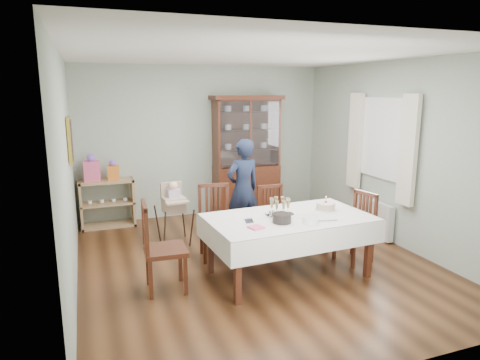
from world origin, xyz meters
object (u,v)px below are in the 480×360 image
woman (243,189)px  birthday_cake (326,207)px  china_cabinet (246,153)px  champagne_tray (280,210)px  dining_table (288,246)px  chair_far_right (274,231)px  chair_end_right (354,241)px  sideboard (108,203)px  high_chair (174,220)px  chair_end_left (164,264)px  gift_bag_pink (92,169)px  chair_far_left (216,236)px  gift_bag_orange (113,171)px

woman → birthday_cake: size_ratio=5.66×
china_cabinet → champagne_tray: size_ratio=6.09×
birthday_cake → dining_table: bearing=-171.6°
woman → champagne_tray: size_ratio=4.35×
chair_far_right → birthday_cake: size_ratio=3.34×
chair_end_right → birthday_cake: bearing=-98.8°
china_cabinet → sideboard: (-2.50, 0.02, -0.72)m
chair_end_right → birthday_cake: (-0.48, -0.02, 0.53)m
sideboard → high_chair: size_ratio=0.94×
china_cabinet → champagne_tray: china_cabinet is taller
chair_end_left → champagne_tray: size_ratio=2.94×
champagne_tray → sideboard: bearing=124.6°
sideboard → woman: (1.94, -1.32, 0.38)m
chair_end_left → chair_end_right: chair_end_left is taller
sideboard → chair_end_right: 4.07m
chair_end_left → dining_table: bearing=-91.2°
champagne_tray → gift_bag_pink: (-2.10, 2.72, 0.18)m
high_chair → birthday_cake: 2.28m
dining_table → chair_far_right: bearing=76.5°
china_cabinet → chair_far_left: 2.41m
sideboard → champagne_tray: size_ratio=2.52×
chair_end_right → birthday_cake: birthday_cake is taller
dining_table → chair_end_left: 1.53m
sideboard → woman: bearing=-34.1°
sideboard → birthday_cake: 3.76m
dining_table → birthday_cake: bearing=8.4°
china_cabinet → high_chair: 2.16m
dining_table → chair_far_left: chair_far_left is taller
dining_table → gift_bag_pink: gift_bag_pink is taller
gift_bag_pink → high_chair: bearing=-48.2°
chair_end_right → gift_bag_pink: 4.27m
china_cabinet → birthday_cake: (0.04, -2.71, -0.31)m
champagne_tray → birthday_cake: size_ratio=1.30×
china_cabinet → sideboard: china_cabinet is taller
chair_end_right → champagne_tray: champagne_tray is taller
champagne_tray → gift_bag_orange: bearing=123.0°
chair_far_left → chair_end_right: 1.88m
sideboard → chair_far_left: bearing=-56.1°
gift_bag_orange → champagne_tray: bearing=-57.0°
chair_far_right → high_chair: (-1.31, 0.70, 0.10)m
chair_end_right → woman: 1.84m
chair_end_left → woman: woman is taller
sideboard → gift_bag_pink: (-0.21, -0.02, 0.60)m
dining_table → chair_far_right: 0.91m
china_cabinet → sideboard: bearing=179.5°
champagne_tray → gift_bag_orange: gift_bag_orange is taller
chair_far_left → gift_bag_pink: bearing=136.3°
chair_end_right → high_chair: high_chair is taller
chair_far_left → champagne_tray: (0.58, -0.79, 0.53)m
champagne_tray → gift_bag_pink: bearing=127.7°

